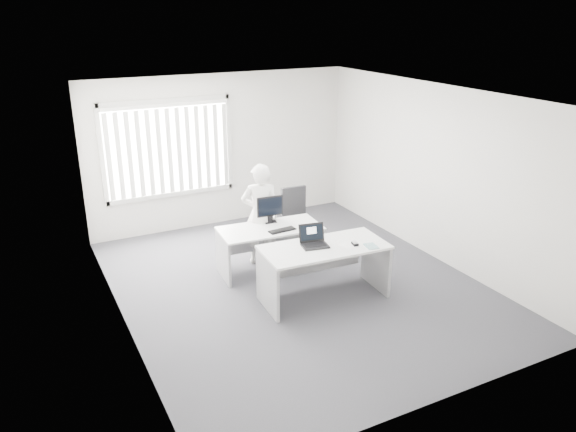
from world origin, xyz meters
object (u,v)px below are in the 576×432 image
monitor (270,209)px  person (261,214)px  desk_near (324,261)px  laptop (315,237)px  desk_far (270,240)px  office_chair (297,230)px

monitor → person: bearing=132.1°
desk_near → laptop: 0.39m
desk_near → person: person is taller
laptop → desk_far: bearing=108.7°
desk_near → office_chair: bearing=77.6°
office_chair → person: 0.94m
person → monitor: 0.20m
desk_far → office_chair: (0.77, 0.56, -0.19)m
desk_near → desk_far: size_ratio=1.11×
desk_far → desk_near: bearing=-72.1°
office_chair → person: person is taller
office_chair → monitor: bearing=-149.6°
office_chair → monitor: (-0.67, -0.35, 0.60)m
desk_near → desk_far: 1.19m
office_chair → desk_near: bearing=-103.1°
desk_near → person: 1.55m
desk_near → laptop: (-0.12, 0.05, 0.36)m
office_chair → person: (-0.77, -0.22, 0.50)m
desk_far → laptop: bearing=-77.6°
office_chair → monitor: 0.97m
person → laptop: bearing=116.9°
person → desk_near: bearing=121.2°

